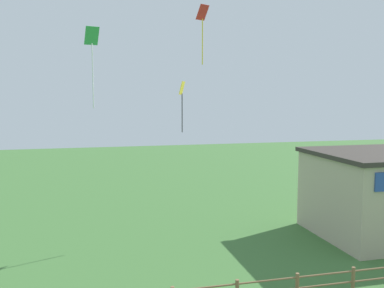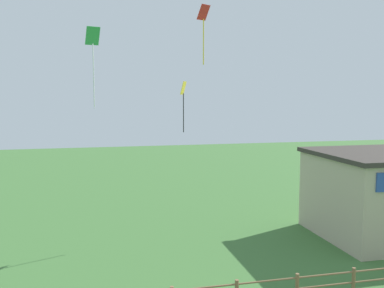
% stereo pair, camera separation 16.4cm
% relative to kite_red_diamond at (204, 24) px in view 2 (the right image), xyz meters
% --- Properties ---
extents(kite_red_diamond, '(0.69, 0.62, 2.91)m').
position_rel_kite_red_diamond_xyz_m(kite_red_diamond, '(0.00, 0.00, 0.00)').
color(kite_red_diamond, red).
extents(kite_yellow_diamond, '(0.46, 0.58, 2.88)m').
position_rel_kite_red_diamond_xyz_m(kite_yellow_diamond, '(-0.45, 2.70, -3.68)').
color(kite_yellow_diamond, yellow).
extents(kite_green_diamond, '(0.69, 0.54, 3.62)m').
position_rel_kite_red_diamond_xyz_m(kite_green_diamond, '(-5.40, -1.08, -1.64)').
color(kite_green_diamond, green).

